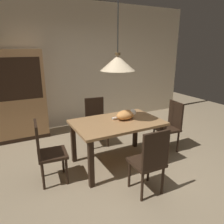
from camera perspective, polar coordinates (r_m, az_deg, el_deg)
name	(u,v)px	position (r m, az deg, el deg)	size (l,w,h in m)	color
ground	(132,176)	(3.38, 5.50, -16.90)	(10.00, 10.00, 0.00)	#998466
back_wall	(74,66)	(5.23, -10.33, 12.11)	(6.40, 0.10, 2.90)	beige
dining_table	(117,127)	(3.41, 1.39, -4.13)	(1.40, 0.90, 0.75)	#A87A4C
chair_far_back	(96,119)	(4.21, -4.31, -1.98)	(0.44, 0.44, 0.93)	black
chair_near_front	(150,160)	(2.81, 10.23, -12.50)	(0.41, 0.41, 0.93)	black
chair_right_side	(170,124)	(4.09, 15.43, -3.15)	(0.44, 0.44, 0.93)	black
chair_left_side	(46,150)	(3.14, -17.31, -9.72)	(0.44, 0.44, 0.93)	black
cat_sleeping	(126,115)	(3.47, 3.79, -0.72)	(0.40, 0.29, 0.16)	#E59951
pendant_lamp	(118,63)	(3.19, 1.53, 13.09)	(0.52, 0.52, 1.30)	beige
hutch_bookcase	(17,98)	(4.76, -24.26, 3.52)	(1.12, 0.45, 1.85)	tan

